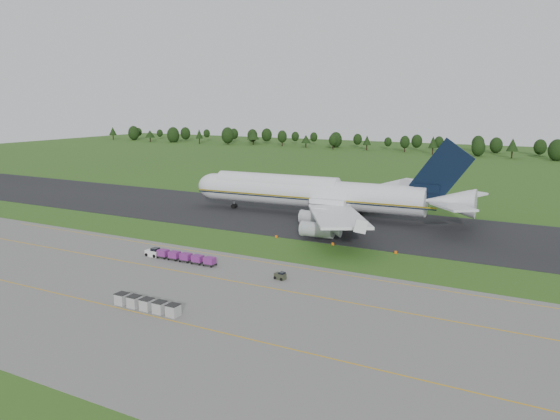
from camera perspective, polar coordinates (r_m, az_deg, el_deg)
The scene contains 10 objects.
ground at distance 114.85m, azimuth -2.96°, elevation -3.61°, with size 600.00×600.00×0.00m, color #2A5018.
apron at distance 88.88m, azimuth -14.51°, elevation -8.47°, with size 300.00×52.00×0.06m, color slate.
taxiway at distance 138.86m, azimuth 3.03°, elevation -0.97°, with size 300.00×40.00×0.08m, color black.
apron_markings at distance 93.81m, azimuth -11.59°, elevation -7.25°, with size 300.00×30.20×0.01m.
tree_line at distance 320.32m, azimuth 17.96°, elevation 6.55°, with size 528.07×22.81×11.49m.
aircraft at distance 141.84m, azimuth 3.85°, elevation 1.77°, with size 75.90×73.99×21.34m.
baggage_train at distance 104.64m, azimuth -10.53°, elevation -4.76°, with size 15.94×1.69×1.63m.
utility_cart at distance 92.54m, azimuth 0.02°, elevation -6.95°, with size 2.03×1.40×1.03m.
uld_row at distance 81.76m, azimuth -13.74°, elevation -9.55°, with size 11.31×1.71×1.69m.
edge_markers at distance 114.34m, azimuth 5.54°, elevation -3.58°, with size 27.34×0.30×0.60m.
Camera 1 is at (57.68, -94.81, 29.60)m, focal length 35.00 mm.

